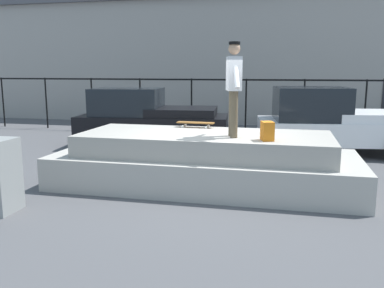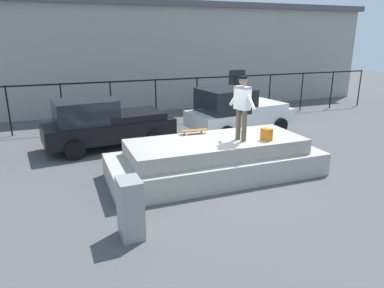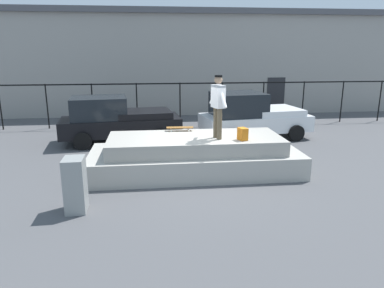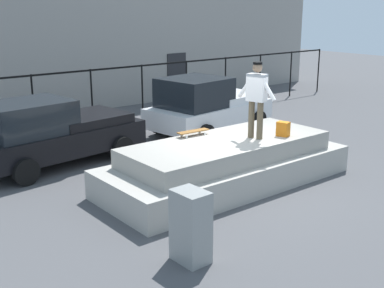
{
  "view_description": "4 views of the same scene",
  "coord_description": "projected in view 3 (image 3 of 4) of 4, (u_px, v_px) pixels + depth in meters",
  "views": [
    {
      "loc": [
        1.45,
        -7.75,
        2.32
      ],
      "look_at": [
        -0.61,
        1.09,
        0.67
      ],
      "focal_mm": 38.29,
      "sensor_mm": 36.0,
      "label": 1
    },
    {
      "loc": [
        -4.22,
        -8.41,
        3.84
      ],
      "look_at": [
        -0.4,
        1.41,
        0.62
      ],
      "focal_mm": 33.09,
      "sensor_mm": 36.0,
      "label": 2
    },
    {
      "loc": [
        -1.39,
        -9.87,
        3.49
      ],
      "look_at": [
        -0.15,
        0.84,
        0.68
      ],
      "focal_mm": 33.92,
      "sensor_mm": 36.0,
      "label": 3
    },
    {
      "loc": [
        -7.74,
        -7.97,
        4.08
      ],
      "look_at": [
        -0.3,
        1.28,
        0.76
      ],
      "focal_mm": 47.1,
      "sensor_mm": 36.0,
      "label": 4
    }
  ],
  "objects": [
    {
      "name": "fence_row",
      "position": [
        180.0,
        96.0,
        16.87
      ],
      "size": [
        24.06,
        0.06,
        2.01
      ],
      "color": "black",
      "rests_on": "ground_plane"
    },
    {
      "name": "backpack",
      "position": [
        243.0,
        134.0,
        9.98
      ],
      "size": [
        0.27,
        0.32,
        0.34
      ],
      "primitive_type": "cube",
      "rotation": [
        0.0,
        0.0,
        5.0
      ],
      "color": "orange",
      "rests_on": "concrete_ledge"
    },
    {
      "name": "utility_box",
      "position": [
        75.0,
        185.0,
        7.97
      ],
      "size": [
        0.45,
        0.61,
        1.22
      ],
      "primitive_type": "cube",
      "rotation": [
        0.0,
        0.0,
        0.03
      ],
      "color": "gray",
      "rests_on": "ground_plane"
    },
    {
      "name": "car_white_pickup_mid",
      "position": [
        251.0,
        116.0,
        14.61
      ],
      "size": [
        4.49,
        2.63,
        1.85
      ],
      "color": "white",
      "rests_on": "ground_plane"
    },
    {
      "name": "ground_plane",
      "position": [
        200.0,
        174.0,
        10.53
      ],
      "size": [
        60.0,
        60.0,
        0.0
      ],
      "primitive_type": "plane",
      "color": "#4C4C4F"
    },
    {
      "name": "concrete_ledge",
      "position": [
        195.0,
        156.0,
        10.57
      ],
      "size": [
        6.05,
        2.41,
        1.07
      ],
      "color": "#ADA89E",
      "rests_on": "ground_plane"
    },
    {
      "name": "skateboarder",
      "position": [
        218.0,
        102.0,
        9.94
      ],
      "size": [
        0.35,
        0.95,
        1.76
      ],
      "color": "brown",
      "rests_on": "concrete_ledge"
    },
    {
      "name": "car_black_pickup_near",
      "position": [
        117.0,
        120.0,
        13.92
      ],
      "size": [
        4.67,
        2.38,
        1.77
      ],
      "color": "black",
      "rests_on": "ground_plane"
    },
    {
      "name": "skateboard",
      "position": [
        180.0,
        128.0,
        11.11
      ],
      "size": [
        0.83,
        0.26,
        0.12
      ],
      "color": "brown",
      "rests_on": "concrete_ledge"
    },
    {
      "name": "warehouse_building",
      "position": [
        171.0,
        61.0,
        22.9
      ],
      "size": [
        28.33,
        8.33,
        5.59
      ],
      "color": "gray",
      "rests_on": "ground_plane"
    }
  ]
}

